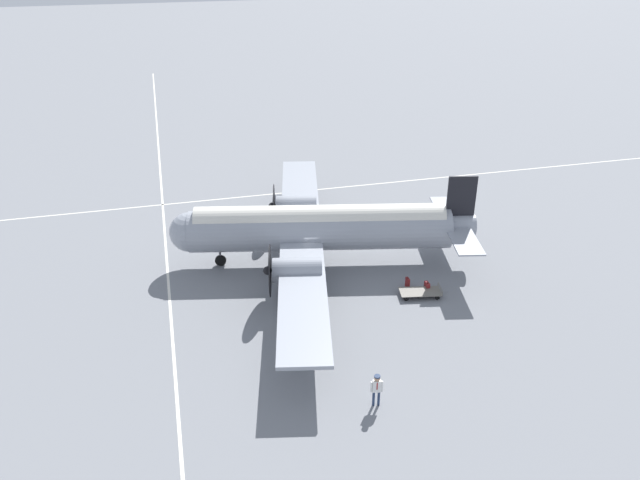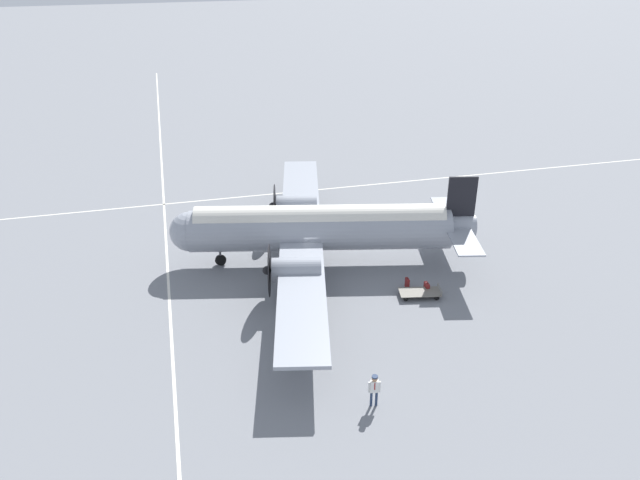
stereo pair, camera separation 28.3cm
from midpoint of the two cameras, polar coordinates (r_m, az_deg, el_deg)
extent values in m
plane|color=slate|center=(39.76, 0.20, -2.15)|extent=(300.00, 300.00, 0.00)
cube|color=silver|center=(38.87, -13.50, -3.72)|extent=(120.00, 0.16, 0.01)
cube|color=silver|center=(50.29, -3.11, 4.33)|extent=(0.16, 120.00, 0.01)
cylinder|color=#9399A3|center=(38.65, 0.21, 0.94)|extent=(5.88, 16.30, 2.58)
cylinder|color=silver|center=(38.34, 0.21, 1.89)|extent=(4.96, 15.37, 1.81)
sphere|color=#9399A3|center=(39.23, -11.64, 0.76)|extent=(2.45, 2.45, 2.45)
cylinder|color=#9399A3|center=(39.68, 11.92, 1.25)|extent=(2.04, 3.37, 1.42)
cube|color=black|center=(39.09, 13.02, 3.64)|extent=(0.51, 1.76, 2.97)
cube|color=#9399A3|center=(39.72, 12.49, 1.42)|extent=(8.50, 3.28, 0.10)
cube|color=#9399A3|center=(38.78, -1.53, 0.49)|extent=(26.06, 7.94, 0.20)
cylinder|color=#9399A3|center=(34.85, -1.93, -2.75)|extent=(1.96, 2.99, 1.42)
cylinder|color=black|center=(34.90, -4.42, -2.79)|extent=(2.92, 0.66, 2.98)
sphere|color=black|center=(34.90, -4.65, -2.79)|extent=(0.50, 0.50, 0.50)
cylinder|color=#9399A3|center=(42.78, -1.95, 3.17)|extent=(1.96, 2.99, 1.42)
cylinder|color=black|center=(42.82, -3.98, 3.14)|extent=(2.92, 0.66, 2.98)
sphere|color=black|center=(42.82, -4.16, 3.13)|extent=(0.50, 0.50, 0.50)
cylinder|color=#4C4C51|center=(35.39, -1.46, -4.23)|extent=(0.18, 0.18, 0.97)
cylinder|color=black|center=(35.64, -1.45, -4.89)|extent=(0.52, 1.14, 1.10)
cylinder|color=#4C4C51|center=(43.22, -1.56, 1.90)|extent=(0.18, 0.18, 0.97)
cylinder|color=black|center=(43.43, -1.55, 1.32)|extent=(0.52, 1.14, 1.10)
cylinder|color=#4C4C51|center=(39.69, -8.91, -1.27)|extent=(0.14, 0.14, 0.88)
cylinder|color=black|center=(39.90, -8.87, -1.83)|extent=(0.32, 0.72, 0.70)
cylinder|color=navy|center=(28.90, 5.46, -14.22)|extent=(0.12, 0.12, 0.80)
cylinder|color=navy|center=(28.87, 4.99, -14.26)|extent=(0.12, 0.12, 0.80)
cube|color=white|center=(28.43, 5.29, -13.18)|extent=(0.24, 0.41, 0.60)
sphere|color=tan|center=(28.15, 5.32, -12.51)|extent=(0.27, 0.27, 0.27)
cylinder|color=white|center=(28.49, 5.77, -13.20)|extent=(0.09, 0.09, 0.57)
cylinder|color=white|center=(28.42, 4.80, -13.27)|extent=(0.09, 0.09, 0.57)
cube|color=maroon|center=(28.31, 5.32, -13.20)|extent=(0.02, 0.05, 0.38)
cylinder|color=navy|center=(28.08, 5.33, -12.34)|extent=(0.32, 0.32, 0.07)
cube|color=maroon|center=(37.44, 8.19, -3.92)|extent=(0.40, 0.15, 0.61)
cube|color=#551515|center=(37.27, 8.22, -3.48)|extent=(0.14, 0.11, 0.02)
cube|color=maroon|center=(37.23, 9.93, -4.29)|extent=(0.47, 0.20, 0.58)
cube|color=#551515|center=(37.07, 9.97, -3.86)|extent=(0.17, 0.14, 0.02)
cube|color=#6B665B|center=(36.70, 9.33, -4.72)|extent=(1.53, 2.54, 0.04)
cube|color=#6B665B|center=(36.84, 11.13, -4.32)|extent=(1.10, 0.24, 0.04)
cylinder|color=#6B665B|center=(36.46, 11.31, -4.90)|extent=(0.04, 0.04, 0.22)
cylinder|color=#6B665B|center=(37.33, 10.93, -4.04)|extent=(0.04, 0.04, 0.22)
cylinder|color=black|center=(36.23, 8.06, -5.37)|extent=(0.11, 0.29, 0.28)
cylinder|color=black|center=(36.97, 7.80, -4.63)|extent=(0.11, 0.29, 0.28)
cylinder|color=black|center=(36.62, 10.85, -5.23)|extent=(0.11, 0.29, 0.28)
cylinder|color=black|center=(37.35, 10.54, -4.51)|extent=(0.11, 0.29, 0.28)
camera|label=1|loc=(0.14, -89.79, 0.11)|focal=35.00mm
camera|label=2|loc=(0.14, 90.21, -0.11)|focal=35.00mm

